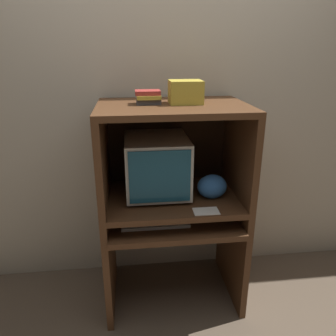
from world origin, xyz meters
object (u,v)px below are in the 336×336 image
Objects in this scene: keyboard at (155,222)px; snack_bag at (212,186)px; crt_monitor at (157,165)px; book_stack at (148,97)px; storage_box at (186,92)px; mouse at (196,220)px.

keyboard is 2.22× the size of snack_bag.
book_stack reaches higher than crt_monitor.
book_stack is (-0.05, -0.03, 0.44)m from crt_monitor.
crt_monitor is at bearing 34.18° from book_stack.
snack_bag is 0.98× the size of storage_box.
storage_box is (0.17, -0.04, 0.46)m from crt_monitor.
crt_monitor is 2.42× the size of snack_bag.
mouse is 0.31× the size of snack_bag.
crt_monitor is 3.07× the size of book_stack.
mouse is at bearing -70.50° from storage_box.
storage_box reaches higher than snack_bag.
snack_bag is (0.11, 0.08, 0.19)m from mouse.
crt_monitor is 0.38m from snack_bag.
keyboard is at bearing -169.41° from snack_bag.
keyboard is at bearing -143.23° from storage_box.
mouse is 0.31× the size of storage_box.
storage_box is at bearing -1.80° from book_stack.
crt_monitor reaches higher than mouse.
crt_monitor is 0.50m from storage_box.
mouse is at bearing -30.75° from book_stack.
crt_monitor is at bearing 167.38° from storage_box.
storage_box reaches higher than crt_monitor.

